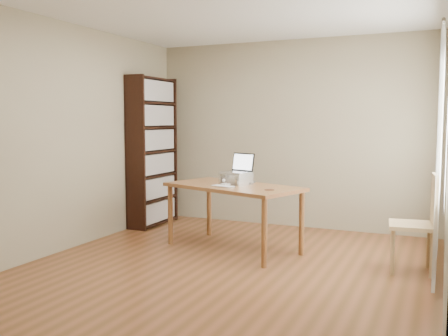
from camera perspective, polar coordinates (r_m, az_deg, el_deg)
room at (r=4.92m, az=0.77°, el=3.28°), size 4.04×4.54×2.64m
bookshelf at (r=7.16m, az=-8.15°, el=1.88°), size 0.30×0.90×2.10m
curtains at (r=5.32m, az=23.41°, el=1.58°), size 0.03×1.90×2.25m
desk at (r=5.74m, az=1.06°, el=-2.81°), size 1.73×1.25×0.75m
laptop_stand at (r=5.79m, az=1.37°, el=-1.06°), size 0.32×0.25×0.13m
laptop at (r=5.83m, az=1.58°, el=0.04°), size 0.37×0.36×0.23m
keyboard at (r=5.54m, az=-0.12°, el=-2.12°), size 0.29×0.19×0.02m
coaster at (r=5.33m, az=5.21°, el=-2.50°), size 0.11×0.11×0.01m
cat at (r=5.82m, az=1.52°, el=-1.29°), size 0.22×0.46×0.13m
chair at (r=5.24m, az=21.55°, el=-5.50°), size 0.47×0.47×0.97m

